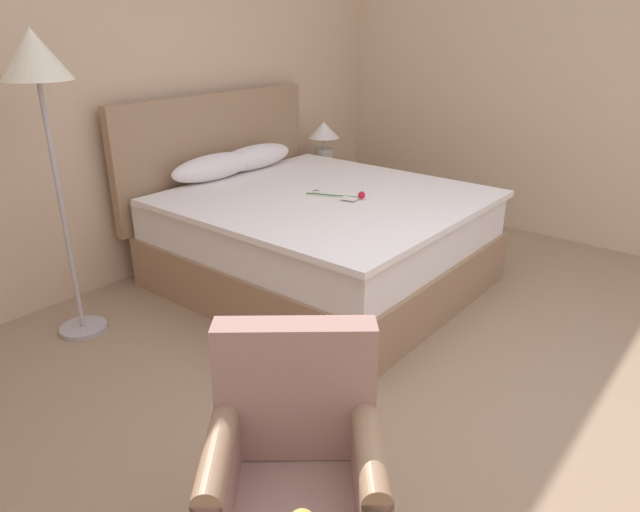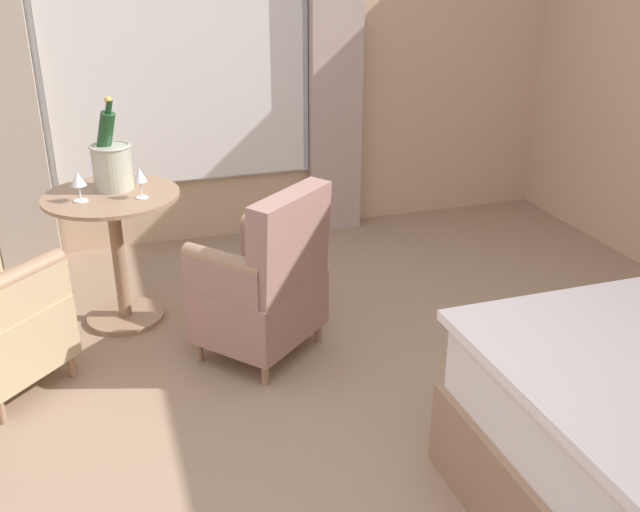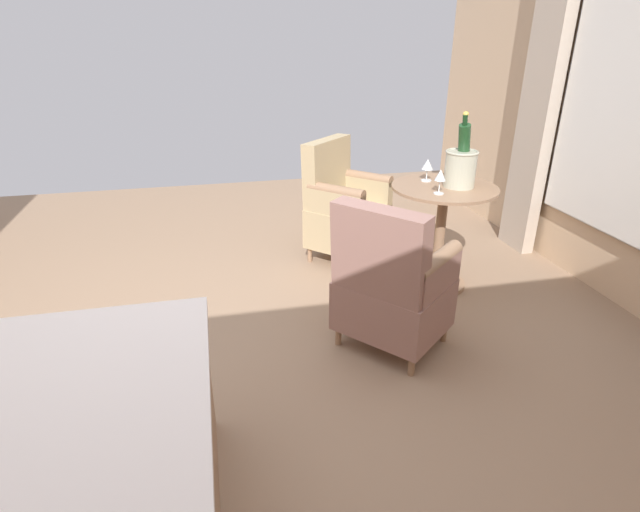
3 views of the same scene
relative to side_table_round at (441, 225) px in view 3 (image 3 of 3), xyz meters
The scene contains 7 objects.
ground_plane 1.86m from the side_table_round, 17.14° to the left, with size 7.12×7.12×0.00m, color #9B7D62.
side_table_round is the anchor object (origin of this frame).
champagne_bucket 0.44m from the side_table_round, 165.34° to the left, with size 0.21×0.21×0.49m.
wine_glass_near_bucket 0.42m from the side_table_round, 65.52° to the right, with size 0.08×0.08×0.15m.
wine_glass_near_edge 0.44m from the side_table_round, 52.41° to the left, with size 0.07×0.07×0.16m.
armchair_by_window 0.90m from the side_table_round, 47.85° to the left, with size 0.74×0.74×0.89m.
armchair_facing_bed 0.82m from the side_table_round, 50.47° to the right, with size 0.75×0.74×0.94m.
Camera 3 is at (-0.20, 2.44, 1.68)m, focal length 28.00 mm.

